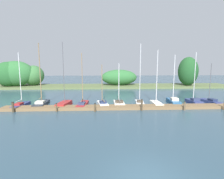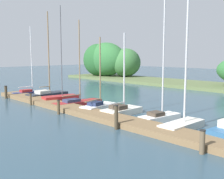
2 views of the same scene
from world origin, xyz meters
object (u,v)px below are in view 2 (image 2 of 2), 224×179
(sailboat_2, at_px, (61,98))
(mooring_piling_1, at_px, (31,99))
(sailboat_3, at_px, (78,102))
(sailboat_7, at_px, (183,122))
(sailboat_1, at_px, (48,93))
(mooring_piling_0, at_px, (6,92))
(mooring_piling_4, at_px, (202,142))
(mooring_piling_2, at_px, (58,107))
(sailboat_4, at_px, (99,106))
(mooring_piling_3, at_px, (116,117))
(sailboat_5, at_px, (123,109))
(sailboat_6, at_px, (161,114))
(sailboat_0, at_px, (31,92))

(sailboat_2, bearing_deg, mooring_piling_1, -175.51)
(sailboat_3, relative_size, sailboat_7, 0.94)
(sailboat_1, bearing_deg, sailboat_2, -104.08)
(sailboat_2, bearing_deg, mooring_piling_0, 128.83)
(mooring_piling_0, relative_size, mooring_piling_4, 1.16)
(mooring_piling_2, bearing_deg, sailboat_4, 74.53)
(sailboat_2, distance_m, mooring_piling_3, 10.28)
(sailboat_2, height_order, mooring_piling_4, sailboat_2)
(mooring_piling_2, height_order, mooring_piling_3, mooring_piling_3)
(sailboat_4, bearing_deg, sailboat_5, -94.84)
(mooring_piling_3, bearing_deg, sailboat_2, 164.29)
(sailboat_3, bearing_deg, sailboat_6, -81.49)
(sailboat_2, xyz_separation_m, mooring_piling_1, (-0.31, -2.82, 0.17))
(sailboat_7, distance_m, mooring_piling_3, 3.82)
(sailboat_1, height_order, mooring_piling_4, sailboat_1)
(sailboat_2, distance_m, mooring_piling_2, 5.21)
(mooring_piling_0, xyz_separation_m, mooring_piling_3, (15.23, 0.06, 0.08))
(mooring_piling_3, bearing_deg, sailboat_7, 46.56)
(sailboat_3, bearing_deg, mooring_piling_0, 114.00)
(sailboat_1, bearing_deg, mooring_piling_3, -108.66)
(mooring_piling_1, relative_size, mooring_piling_2, 1.00)
(sailboat_1, xyz_separation_m, mooring_piling_2, (7.49, -3.56, 0.11))
(sailboat_5, relative_size, mooring_piling_3, 4.07)
(mooring_piling_2, bearing_deg, sailboat_0, 163.45)
(sailboat_2, bearing_deg, mooring_piling_2, -114.50)
(mooring_piling_0, bearing_deg, mooring_piling_2, -1.03)
(sailboat_5, distance_m, sailboat_6, 3.02)
(sailboat_7, bearing_deg, mooring_piling_4, -136.17)
(mooring_piling_0, bearing_deg, sailboat_7, 8.99)
(sailboat_4, relative_size, mooring_piling_2, 5.42)
(mooring_piling_0, height_order, mooring_piling_1, mooring_piling_0)
(sailboat_2, xyz_separation_m, sailboat_3, (2.41, 0.07, -0.04))
(sailboat_4, relative_size, sailboat_7, 0.74)
(sailboat_2, bearing_deg, sailboat_7, -79.22)
(sailboat_6, relative_size, mooring_piling_0, 6.76)
(sailboat_1, bearing_deg, sailboat_5, -95.69)
(sailboat_4, height_order, sailboat_5, sailboat_5)
(mooring_piling_0, distance_m, mooring_piling_2, 9.59)
(sailboat_3, bearing_deg, sailboat_2, 95.11)
(sailboat_3, xyz_separation_m, sailboat_5, (4.97, 0.25, 0.04))
(mooring_piling_3, bearing_deg, sailboat_5, 129.04)
(sailboat_7, relative_size, mooring_piling_2, 7.30)
(sailboat_0, bearing_deg, sailboat_7, -87.62)
(sailboat_2, height_order, mooring_piling_1, sailboat_2)
(sailboat_3, relative_size, sailboat_5, 1.23)
(sailboat_2, relative_size, mooring_piling_2, 8.25)
(sailboat_7, relative_size, mooring_piling_0, 6.03)
(mooring_piling_0, bearing_deg, mooring_piling_3, 0.21)
(sailboat_2, distance_m, mooring_piling_0, 6.05)
(sailboat_1, height_order, sailboat_7, sailboat_1)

